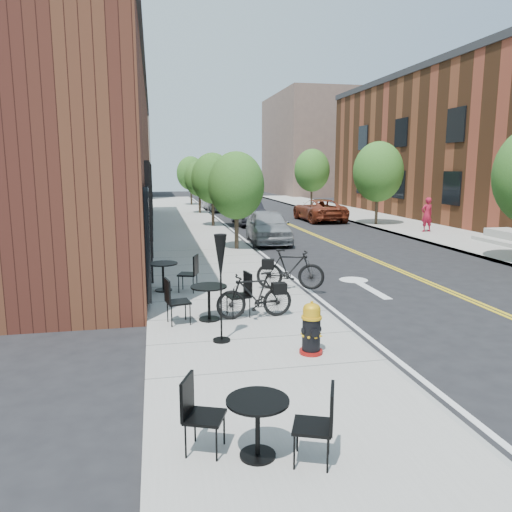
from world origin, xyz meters
TOP-DOWN VIEW (x-y plane):
  - ground at (0.00, 0.00)m, footprint 120.00×120.00m
  - sidewalk_near at (-2.00, 10.00)m, footprint 4.00×70.00m
  - sidewalk_far at (10.00, 10.00)m, footprint 4.00×70.00m
  - building_near at (-6.50, 14.00)m, footprint 5.00×28.00m
  - bg_building_left at (-8.00, 48.00)m, footprint 8.00×14.00m
  - bg_building_right at (16.00, 50.00)m, footprint 10.00×16.00m
  - tree_near_a at (-0.60, 9.00)m, footprint 2.20×2.20m
  - tree_near_b at (-0.60, 17.00)m, footprint 2.30×2.30m
  - tree_near_c at (-0.60, 25.00)m, footprint 2.10×2.10m
  - tree_near_d at (-0.60, 33.00)m, footprint 2.40×2.40m
  - tree_far_b at (8.60, 16.00)m, footprint 2.80×2.80m
  - tree_far_c at (8.60, 28.00)m, footprint 2.80×2.80m
  - fire_hydrant at (-1.18, -2.46)m, footprint 0.48×0.48m
  - bicycle_left at (-1.73, -0.24)m, footprint 1.69×0.56m
  - bicycle_right at (-0.30, 2.08)m, footprint 1.87×1.00m
  - bistro_set_a at (-2.73, -5.35)m, footprint 1.67×0.99m
  - bistro_set_b at (-2.70, -0.17)m, footprint 1.82×0.90m
  - bistro_set_c at (-3.60, 2.61)m, footprint 1.83×1.01m
  - patio_umbrella at (-2.62, -1.54)m, footprint 0.33×0.33m
  - parked_car_a at (1.16, 11.10)m, footprint 2.07×4.44m
  - parked_car_b at (1.60, 18.26)m, footprint 1.54×4.34m
  - parked_car_c at (1.11, 28.68)m, footprint 2.93×5.74m
  - parked_car_far at (6.30, 19.30)m, footprint 2.37×4.96m
  - pedestrian at (9.60, 12.32)m, footprint 0.67×0.49m

SIDE VIEW (x-z plane):
  - ground at x=0.00m, z-range 0.00..0.00m
  - sidewalk_near at x=-2.00m, z-range 0.00..0.12m
  - sidewalk_far at x=10.00m, z-range 0.00..0.12m
  - fire_hydrant at x=-1.18m, z-range 0.10..1.03m
  - bistro_set_a at x=-2.73m, z-range 0.12..1.01m
  - bistro_set_b at x=-2.70m, z-range 0.12..1.08m
  - bistro_set_c at x=-3.60m, z-range 0.12..1.09m
  - bicycle_left at x=-1.73m, z-range 0.12..1.12m
  - bicycle_right at x=-0.30m, z-range 0.12..1.20m
  - parked_car_far at x=6.30m, z-range 0.00..1.37m
  - parked_car_b at x=1.60m, z-range 0.00..1.43m
  - parked_car_a at x=1.16m, z-range 0.00..1.47m
  - parked_car_c at x=1.11m, z-range 0.00..1.59m
  - pedestrian at x=9.60m, z-range 0.12..1.84m
  - patio_umbrella at x=-2.62m, z-range 0.56..2.57m
  - tree_near_c at x=-0.60m, z-range 0.69..4.37m
  - tree_near_a at x=-0.60m, z-range 0.70..4.51m
  - tree_near_b at x=-0.60m, z-range 0.72..4.70m
  - tree_near_d at x=-0.60m, z-range 0.73..4.85m
  - tree_far_b at x=8.60m, z-range 0.75..5.37m
  - tree_far_c at x=8.60m, z-range 0.75..5.37m
  - building_near at x=-6.50m, z-range 0.00..7.00m
  - bg_building_left at x=-8.00m, z-range 0.00..10.00m
  - bg_building_right at x=16.00m, z-range 0.00..12.00m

